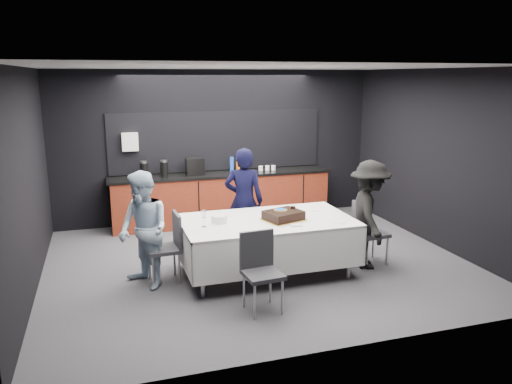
# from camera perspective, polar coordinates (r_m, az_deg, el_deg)

# --- Properties ---
(ground) EXTENTS (6.00, 6.00, 0.00)m
(ground) POSITION_cam_1_polar(r_m,az_deg,el_deg) (7.41, 0.23, -8.10)
(ground) COLOR #444449
(ground) RESTS_ON ground
(room_shell) EXTENTS (6.04, 5.04, 2.82)m
(room_shell) POSITION_cam_1_polar(r_m,az_deg,el_deg) (6.95, 0.25, 6.32)
(room_shell) COLOR white
(room_shell) RESTS_ON ground
(kitchenette) EXTENTS (4.10, 0.64, 2.05)m
(kitchenette) POSITION_cam_1_polar(r_m,az_deg,el_deg) (9.29, -3.99, -0.23)
(kitchenette) COLOR #5F1D0F
(kitchenette) RESTS_ON ground
(party_table) EXTENTS (2.32, 1.32, 0.78)m
(party_table) POSITION_cam_1_polar(r_m,az_deg,el_deg) (6.84, 1.25, -4.25)
(party_table) COLOR #99999E
(party_table) RESTS_ON ground
(cake_assembly) EXTENTS (0.61, 0.55, 0.16)m
(cake_assembly) POSITION_cam_1_polar(r_m,az_deg,el_deg) (6.76, 3.15, -2.68)
(cake_assembly) COLOR gold
(cake_assembly) RESTS_ON party_table
(plate_stack) EXTENTS (0.22, 0.22, 0.10)m
(plate_stack) POSITION_cam_1_polar(r_m,az_deg,el_deg) (6.66, -4.22, -3.07)
(plate_stack) COLOR white
(plate_stack) RESTS_ON party_table
(loose_plate_near) EXTENTS (0.21, 0.21, 0.01)m
(loose_plate_near) POSITION_cam_1_polar(r_m,az_deg,el_deg) (6.28, -0.23, -4.46)
(loose_plate_near) COLOR white
(loose_plate_near) RESTS_ON party_table
(loose_plate_right_a) EXTENTS (0.19, 0.19, 0.01)m
(loose_plate_right_a) POSITION_cam_1_polar(r_m,az_deg,el_deg) (7.30, 6.80, -2.04)
(loose_plate_right_a) COLOR white
(loose_plate_right_a) RESTS_ON party_table
(loose_plate_right_b) EXTENTS (0.20, 0.20, 0.01)m
(loose_plate_right_b) POSITION_cam_1_polar(r_m,az_deg,el_deg) (6.76, 9.44, -3.37)
(loose_plate_right_b) COLOR white
(loose_plate_right_b) RESTS_ON party_table
(loose_plate_far) EXTENTS (0.20, 0.20, 0.01)m
(loose_plate_far) POSITION_cam_1_polar(r_m,az_deg,el_deg) (7.16, 1.19, -2.26)
(loose_plate_far) COLOR white
(loose_plate_far) RESTS_ON party_table
(fork_pile) EXTENTS (0.15, 0.11, 0.02)m
(fork_pile) POSITION_cam_1_polar(r_m,az_deg,el_deg) (6.51, 4.62, -3.81)
(fork_pile) COLOR white
(fork_pile) RESTS_ON party_table
(champagne_flute) EXTENTS (0.06, 0.06, 0.22)m
(champagne_flute) POSITION_cam_1_polar(r_m,az_deg,el_deg) (6.45, -5.99, -2.63)
(champagne_flute) COLOR white
(champagne_flute) RESTS_ON party_table
(chair_left) EXTENTS (0.44, 0.44, 0.92)m
(chair_left) POSITION_cam_1_polar(r_m,az_deg,el_deg) (6.72, -9.88, -5.70)
(chair_left) COLOR #2D2D32
(chair_left) RESTS_ON ground
(chair_right) EXTENTS (0.45, 0.45, 0.92)m
(chair_right) POSITION_cam_1_polar(r_m,az_deg,el_deg) (7.38, 12.53, -4.12)
(chair_right) COLOR #2D2D32
(chair_right) RESTS_ON ground
(chair_near) EXTENTS (0.45, 0.45, 0.92)m
(chair_near) POSITION_cam_1_polar(r_m,az_deg,el_deg) (5.86, 0.48, -8.38)
(chair_near) COLOR #2D2D32
(chair_near) RESTS_ON ground
(person_center) EXTENTS (0.70, 0.59, 1.64)m
(person_center) POSITION_cam_1_polar(r_m,az_deg,el_deg) (7.63, -1.40, -1.02)
(person_center) COLOR black
(person_center) RESTS_ON ground
(person_left) EXTENTS (0.86, 0.92, 1.52)m
(person_left) POSITION_cam_1_polar(r_m,az_deg,el_deg) (6.54, -12.72, -4.30)
(person_left) COLOR #A9C0D4
(person_left) RESTS_ON ground
(person_right) EXTENTS (0.83, 1.12, 1.55)m
(person_right) POSITION_cam_1_polar(r_m,az_deg,el_deg) (7.23, 12.80, -2.53)
(person_right) COLOR black
(person_right) RESTS_ON ground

